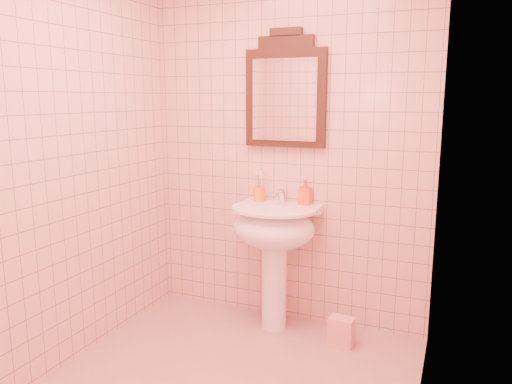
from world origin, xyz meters
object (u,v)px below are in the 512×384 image
at_px(towel, 341,332).
at_px(pedestal_sink, 274,236).
at_px(soap_dispenser, 305,192).
at_px(mirror, 285,93).
at_px(toothbrush_cup, 259,194).

bearing_deg(towel, pedestal_sink, 171.63).
bearing_deg(soap_dispenser, mirror, 170.17).
bearing_deg(pedestal_sink, towel, -8.37).
height_order(pedestal_sink, soap_dispenser, soap_dispenser).
distance_m(mirror, towel, 1.62).
xyz_separation_m(mirror, toothbrush_cup, (-0.17, -0.06, -0.70)).
bearing_deg(towel, soap_dispenser, 144.32).
xyz_separation_m(pedestal_sink, mirror, (-0.00, 0.20, 0.95)).
height_order(toothbrush_cup, towel, toothbrush_cup).
relative_size(toothbrush_cup, soap_dispenser, 1.10).
bearing_deg(towel, mirror, 151.07).
bearing_deg(soap_dispenser, pedestal_sink, -132.11).
bearing_deg(toothbrush_cup, soap_dispenser, 3.57).
relative_size(mirror, soap_dispenser, 4.51).
xyz_separation_m(pedestal_sink, towel, (0.50, -0.07, -0.57)).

